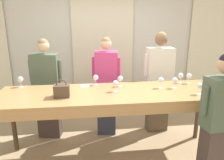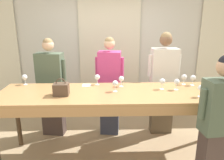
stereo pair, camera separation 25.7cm
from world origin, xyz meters
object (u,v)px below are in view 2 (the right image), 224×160
(wine_glass_center_right, at_px, (162,82))
(handbag, at_px, (61,89))
(wine_glass_back_left, at_px, (97,77))
(wine_glass_front_right, at_px, (25,77))
(wine_glass_center_left, at_px, (184,77))
(guest_cream_sweater, at_px, (163,83))
(wine_glass_back_right, at_px, (121,79))
(tasting_bar, at_px, (112,99))
(guest_pink_top, at_px, (110,87))
(wine_glass_center_mid, at_px, (193,78))
(wine_glass_front_mid, at_px, (177,82))
(wine_glass_front_left, at_px, (201,88))
(host_pouring, at_px, (218,125))
(wine_glass_back_mid, at_px, (115,84))
(guest_olive_jacket, at_px, (51,88))

(wine_glass_center_right, bearing_deg, handbag, -171.58)
(wine_glass_back_left, bearing_deg, wine_glass_front_right, 178.13)
(wine_glass_center_left, bearing_deg, guest_cream_sweater, 116.35)
(wine_glass_center_left, relative_size, wine_glass_back_right, 1.00)
(wine_glass_front_right, height_order, wine_glass_center_right, same)
(tasting_bar, bearing_deg, guest_pink_top, 91.67)
(wine_glass_center_mid, height_order, wine_glass_center_right, same)
(wine_glass_center_mid, relative_size, wine_glass_back_left, 1.00)
(tasting_bar, distance_m, wine_glass_front_mid, 0.96)
(wine_glass_front_left, height_order, wine_glass_center_left, same)
(tasting_bar, xyz_separation_m, wine_glass_front_right, (-1.35, 0.43, 0.21))
(wine_glass_center_mid, bearing_deg, wine_glass_front_right, 177.41)
(handbag, bearing_deg, wine_glass_back_right, 23.34)
(handbag, distance_m, wine_glass_center_right, 1.43)
(wine_glass_front_mid, bearing_deg, guest_pink_top, 144.80)
(wine_glass_center_mid, xyz_separation_m, host_pouring, (-0.05, -0.96, -0.29))
(wine_glass_front_right, height_order, host_pouring, host_pouring)
(wine_glass_front_mid, xyz_separation_m, wine_glass_center_mid, (0.32, 0.20, -0.00))
(wine_glass_back_mid, xyz_separation_m, guest_olive_jacket, (-1.08, 0.72, -0.29))
(wine_glass_center_mid, relative_size, guest_pink_top, 0.09)
(wine_glass_front_left, xyz_separation_m, wine_glass_center_left, (-0.03, 0.55, 0.00))
(tasting_bar, relative_size, guest_olive_jacket, 1.84)
(wine_glass_center_left, xyz_separation_m, wine_glass_back_left, (-1.35, 0.03, -0.00))
(wine_glass_back_left, distance_m, host_pouring, 1.78)
(wine_glass_front_left, bearing_deg, guest_pink_top, 140.65)
(wine_glass_front_right, height_order, wine_glass_back_right, same)
(wine_glass_front_left, distance_m, wine_glass_center_right, 0.54)
(wine_glass_front_right, height_order, guest_olive_jacket, guest_olive_jacket)
(wine_glass_center_mid, xyz_separation_m, guest_olive_jacket, (-2.28, 0.47, -0.28))
(wine_glass_front_right, distance_m, wine_glass_back_mid, 1.44)
(handbag, relative_size, guest_pink_top, 0.14)
(wine_glass_front_left, bearing_deg, wine_glass_back_right, 154.69)
(wine_glass_center_right, distance_m, wine_glass_back_left, 0.98)
(tasting_bar, relative_size, wine_glass_front_left, 19.79)
(wine_glass_center_right, xyz_separation_m, wine_glass_back_right, (-0.58, 0.15, 0.00))
(wine_glass_back_mid, xyz_separation_m, host_pouring, (1.15, -0.71, -0.29))
(wine_glass_front_left, bearing_deg, host_pouring, -85.52)
(wine_glass_back_left, xyz_separation_m, guest_olive_jacket, (-0.81, 0.39, -0.28))
(wine_glass_center_right, relative_size, wine_glass_back_right, 1.00)
(handbag, distance_m, guest_cream_sweater, 1.83)
(handbag, height_order, wine_glass_front_left, handbag)
(tasting_bar, distance_m, handbag, 0.72)
(guest_pink_top, height_order, guest_cream_sweater, guest_cream_sweater)
(wine_glass_front_mid, height_order, wine_glass_front_right, same)
(handbag, distance_m, wine_glass_front_left, 1.85)
(guest_pink_top, bearing_deg, wine_glass_back_left, -117.08)
(guest_pink_top, bearing_deg, wine_glass_back_right, -70.97)
(wine_glass_center_left, distance_m, wine_glass_center_right, 0.46)
(wine_glass_front_mid, bearing_deg, wine_glass_center_left, 52.00)
(wine_glass_center_right, bearing_deg, wine_glass_back_right, 165.58)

